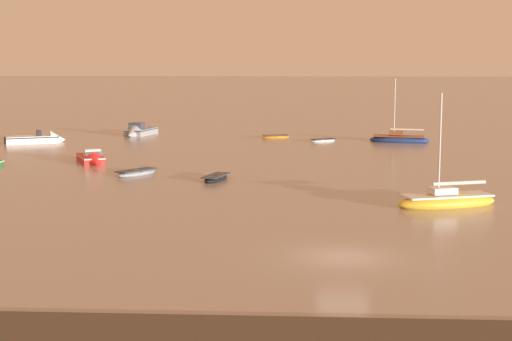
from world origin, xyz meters
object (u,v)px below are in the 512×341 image
motorboat_moored_1 (138,133)px  sailboat_moored_1 (399,139)px  rowboat_moored_3 (276,137)px  rowboat_moored_1 (136,173)px  motorboat_moored_2 (40,140)px  rowboat_moored_2 (216,178)px  motorboat_moored_0 (92,160)px  rowboat_moored_6 (323,141)px  sailboat_moored_0 (447,201)px

motorboat_moored_1 → sailboat_moored_1: size_ratio=0.88×
rowboat_moored_3 → sailboat_moored_1: size_ratio=0.46×
rowboat_moored_1 → rowboat_moored_3: 33.24m
motorboat_moored_1 → rowboat_moored_3: motorboat_moored_1 is taller
rowboat_moored_1 → motorboat_moored_2: size_ratio=0.57×
motorboat_moored_1 → rowboat_moored_2: bearing=34.1°
rowboat_moored_1 → motorboat_moored_0: bearing=74.5°
rowboat_moored_2 → sailboat_moored_1: sailboat_moored_1 is taller
rowboat_moored_3 → rowboat_moored_6: bearing=-48.8°
motorboat_moored_1 → rowboat_moored_3: size_ratio=1.92×
motorboat_moored_1 → sailboat_moored_0: (30.08, -46.24, -0.03)m
motorboat_moored_0 → sailboat_moored_1: bearing=98.8°
rowboat_moored_3 → motorboat_moored_2: bearing=-178.5°
sailboat_moored_1 → rowboat_moored_2: bearing=71.1°
rowboat_moored_3 → rowboat_moored_6: 7.01m
motorboat_moored_1 → sailboat_moored_1: 32.51m
rowboat_moored_2 → rowboat_moored_1: bearing=-93.7°
motorboat_moored_0 → motorboat_moored_1: bearing=157.7°
rowboat_moored_1 → motorboat_moored_2: bearing=69.4°
motorboat_moored_2 → motorboat_moored_1: bearing=18.5°
rowboat_moored_1 → sailboat_moored_0: bearing=-82.8°
motorboat_moored_2 → rowboat_moored_3: bearing=-10.8°
motorboat_moored_1 → motorboat_moored_0: bearing=15.8°
sailboat_moored_0 → rowboat_moored_1: bearing=-46.7°
motorboat_moored_2 → sailboat_moored_0: sailboat_moored_0 is taller
rowboat_moored_2 → rowboat_moored_6: bearing=178.2°
rowboat_moored_1 → motorboat_moored_2: 29.36m
motorboat_moored_0 → sailboat_moored_0: 34.95m
rowboat_moored_2 → motorboat_moored_2: (-23.19, 26.88, 0.16)m
motorboat_moored_1 → motorboat_moored_2: size_ratio=0.96×
rowboat_moored_2 → sailboat_moored_0: sailboat_moored_0 is taller
sailboat_moored_0 → rowboat_moored_6: sailboat_moored_0 is taller
motorboat_moored_0 → rowboat_moored_1: (5.61, -7.00, -0.14)m
rowboat_moored_1 → motorboat_moored_1: motorboat_moored_1 is taller
rowboat_moored_1 → sailboat_moored_0: (23.28, -12.67, 0.17)m
motorboat_moored_2 → rowboat_moored_3: motorboat_moored_2 is taller
motorboat_moored_2 → rowboat_moored_3: 27.82m
motorboat_moored_1 → sailboat_moored_1: bearing=92.5°
motorboat_moored_1 → sailboat_moored_0: sailboat_moored_0 is taller
motorboat_moored_1 → motorboat_moored_2: bearing=-32.7°
motorboat_moored_0 → rowboat_moored_1: bearing=13.8°
motorboat_moored_1 → sailboat_moored_0: bearing=46.3°
rowboat_moored_1 → sailboat_moored_1: size_ratio=0.53×
motorboat_moored_0 → motorboat_moored_2: motorboat_moored_2 is taller
sailboat_moored_0 → motorboat_moored_0: bearing=-52.4°
rowboat_moored_3 → sailboat_moored_0: 45.93m
rowboat_moored_1 → motorboat_moored_1: size_ratio=0.59×
motorboat_moored_0 → rowboat_moored_2: size_ratio=1.44×
rowboat_moored_1 → sailboat_moored_1: (25.14, 27.50, 0.16)m
rowboat_moored_2 → sailboat_moored_1: (18.22, 29.94, 0.17)m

